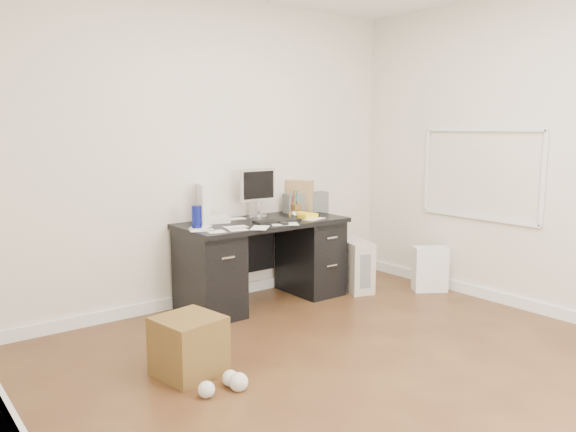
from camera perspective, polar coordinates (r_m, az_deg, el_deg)
name	(u,v)px	position (r m, az deg, el deg)	size (l,w,h in m)	color
ground	(371,373)	(3.79, 8.45, -15.50)	(4.00, 4.00, 0.00)	#442315
room_shell	(378,112)	(3.50, 9.10, 10.36)	(4.02, 4.02, 2.71)	silver
desk	(263,259)	(5.05, -2.59, -4.40)	(1.50, 0.70, 0.75)	black
loose_papers	(247,224)	(4.83, -4.21, -0.78)	(1.10, 0.60, 0.00)	silver
lcd_monitor	(258,193)	(5.13, -3.10, 2.37)	(0.36, 0.21, 0.46)	#AAABAF
keyboard	(277,221)	(4.89, -1.14, -0.52)	(0.41, 0.14, 0.02)	black
computer_mouse	(294,215)	(5.10, 0.61, 0.14)	(0.07, 0.07, 0.07)	#AAABAF
travel_mug	(197,217)	(4.66, -9.25, -0.08)	(0.08, 0.08, 0.19)	navy
white_binder	(203,203)	(4.91, -8.63, 1.28)	(0.13, 0.29, 0.34)	silver
magazine_file	(300,196)	(5.50, 1.18, 2.05)	(0.13, 0.27, 0.31)	#A88651
pen_cup	(296,202)	(5.33, 0.78, 1.39)	(0.10, 0.10, 0.23)	#533217
yellow_book	(304,215)	(5.19, 1.64, 0.12)	(0.17, 0.22, 0.04)	yellow
paper_remote	(285,223)	(4.80, -0.34, -0.71)	(0.23, 0.18, 0.02)	silver
office_chair	(314,242)	(5.44, 2.67, -2.70)	(0.53, 0.53, 0.94)	#4D4F4D
pc_tower	(354,265)	(5.52, 6.76, -4.96)	(0.22, 0.49, 0.49)	#AAA49A
shopping_bag	(430,269)	(5.61, 14.24, -5.24)	(0.32, 0.23, 0.43)	white
wicker_basket	(189,346)	(3.73, -10.05, -12.84)	(0.38, 0.38, 0.38)	#523918
desk_printer	(300,278)	(5.57, 1.27, -6.29)	(0.34, 0.28, 0.20)	#5E5E62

